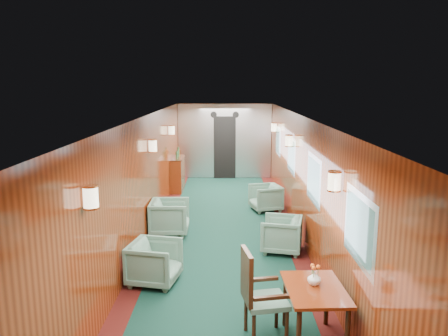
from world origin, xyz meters
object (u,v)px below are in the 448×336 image
(side_chair, at_px, (257,292))
(armchair_right_near, at_px, (281,234))
(armchair_left_far, at_px, (170,217))
(credenza, at_px, (178,174))
(armchair_right_far, at_px, (266,198))
(dining_table, at_px, (315,297))
(armchair_left_near, at_px, (155,262))

(side_chair, xyz_separation_m, armchair_right_near, (0.63, 2.78, -0.28))
(side_chair, relative_size, armchair_left_far, 1.44)
(credenza, height_order, armchair_right_far, credenza)
(side_chair, height_order, armchair_right_near, side_chair)
(armchair_right_far, bearing_deg, armchair_left_far, -66.52)
(dining_table, height_order, armchair_right_near, dining_table)
(side_chair, height_order, armchair_left_far, side_chair)
(side_chair, bearing_deg, armchair_right_near, 66.37)
(side_chair, xyz_separation_m, armchair_right_far, (0.58, 5.42, -0.29))
(dining_table, height_order, side_chair, side_chair)
(armchair_left_near, relative_size, armchair_right_near, 1.02)
(dining_table, relative_size, armchair_left_near, 1.34)
(credenza, height_order, armchair_left_far, credenza)
(side_chair, bearing_deg, armchair_left_near, 123.46)
(armchair_right_far, bearing_deg, credenza, -146.72)
(armchair_left_near, bearing_deg, armchair_right_far, -15.96)
(side_chair, bearing_deg, armchair_right_far, 73.07)
(credenza, xyz_separation_m, armchair_right_near, (2.39, -4.68, -0.17))
(credenza, relative_size, armchair_left_near, 1.71)
(side_chair, relative_size, credenza, 0.90)
(side_chair, xyz_separation_m, armchair_left_far, (-1.51, 3.73, -0.25))
(credenza, relative_size, armchair_left_far, 1.60)
(side_chair, bearing_deg, armchair_left_far, 101.21)
(credenza, relative_size, armchair_right_far, 1.79)
(dining_table, height_order, armchair_left_near, dining_table)
(dining_table, relative_size, side_chair, 0.87)
(dining_table, xyz_separation_m, armchair_right_near, (-0.02, 2.88, -0.27))
(armchair_right_near, bearing_deg, credenza, -140.14)
(armchair_left_far, relative_size, armchair_right_far, 1.12)
(dining_table, distance_m, credenza, 7.93)
(dining_table, distance_m, armchair_left_near, 2.64)
(dining_table, distance_m, side_chair, 0.66)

